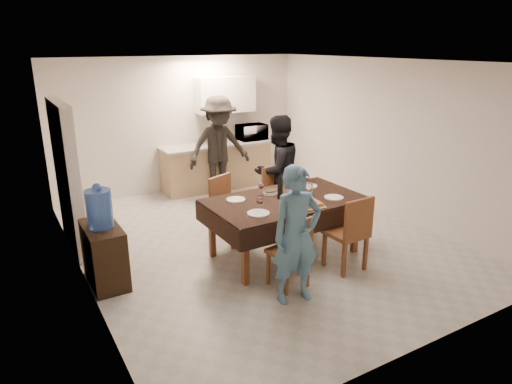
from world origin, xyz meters
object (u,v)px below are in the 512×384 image
Objects in this scene: microwave at (252,132)px; person_kitchen at (219,147)px; water_pitcher at (308,190)px; wine_bottle at (280,188)px; water_jug at (99,209)px; savoury_tart at (308,204)px; console at (104,255)px; person_far at (277,171)px; dining_table at (285,202)px; person_near at (297,235)px.

person_kitchen is at bearing 24.77° from microwave.
person_kitchen reaches higher than water_pitcher.
wine_bottle is 0.16× the size of person_kitchen.
person_kitchen reaches higher than water_jug.
water_jug reaches higher than savoury_tart.
person_kitchen is at bearing 41.06° from water_jug.
console is at bearing -138.94° from person_kitchen.
microwave is (1.00, 3.32, 0.16)m from water_pitcher.
microwave is 2.37m from person_far.
dining_table is at bearing 104.74° from savoury_tart.
person_near is at bearing 54.15° from person_far.
water_pitcher is at bearing -10.39° from water_jug.
person_kitchen reaches higher than savoury_tart.
person_far is at bearing 61.33° from dining_table.
person_far is (0.55, 1.05, 0.11)m from dining_table.
wine_bottle is at bearing -9.75° from console.
dining_table is 0.40m from savoury_tart.
wine_bottle is 0.19× the size of person_near.
water_pitcher is 2.87m from person_kitchen.
water_pitcher is at bearing 71.49° from person_far.
water_pitcher reaches higher than console.
dining_table is 1.19m from person_near.
microwave reaches higher than savoury_tart.
console is 2.79m from water_pitcher.
water_jug reaches higher than water_pitcher.
person_near is at bearing -39.77° from water_jug.
dining_table is at bearing -97.66° from person_kitchen.
person_kitchen is at bearing 81.32° from dining_table.
dining_table is 5.36× the size of savoury_tart.
person_far is 0.93× the size of person_kitchen.
person_kitchen reaches higher than wine_bottle.
person_kitchen is (0.43, 2.77, -0.01)m from wine_bottle.
console is at bearing 169.61° from water_pitcher.
microwave reaches higher than water_jug.
water_jug is at bearing 148.80° from person_near.
microwave is (1.25, 3.65, 0.23)m from savoury_tart.
wine_bottle is at bearing 74.12° from person_near.
person_far is at bearing 70.92° from person_near.
wine_bottle is 1.22m from person_near.
water_jug reaches higher than console.
person_far reaches higher than water_jug.
person_near is (1.80, -1.49, -0.18)m from water_jug.
person_far is at bearing 79.70° from water_pitcher.
person_kitchen is (0.93, 3.87, 0.16)m from person_near.
water_jug is 3.61m from person_kitchen.
person_far reaches higher than savoury_tart.
microwave is (1.40, 3.22, 0.10)m from wine_bottle.
savoury_tart is at bearing -127.15° from water_pitcher.
microwave is at bearing 66.43° from wine_bottle.
person_far is at bearing 11.81° from water_jug.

